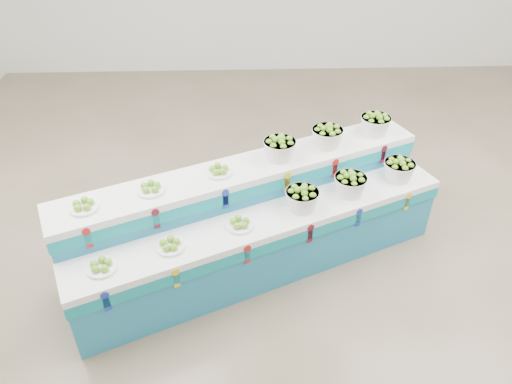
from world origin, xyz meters
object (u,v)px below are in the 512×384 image
at_px(basket_lower_left, 302,198).
at_px(basket_upper_right, 375,124).
at_px(display_stand, 256,221).
at_px(plate_upper_mid, 150,187).

relative_size(basket_lower_left, basket_upper_right, 1.00).
bearing_deg(display_stand, basket_lower_left, -32.23).
height_order(display_stand, basket_lower_left, display_stand).
relative_size(plate_upper_mid, basket_upper_right, 0.78).
distance_m(basket_lower_left, basket_upper_right, 1.28).
bearing_deg(basket_lower_left, basket_upper_right, 45.77).
bearing_deg(plate_upper_mid, basket_upper_right, 23.65).
bearing_deg(basket_upper_right, basket_lower_left, -134.23).
bearing_deg(plate_upper_mid, basket_lower_left, 3.96).
bearing_deg(plate_upper_mid, display_stand, 9.62).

